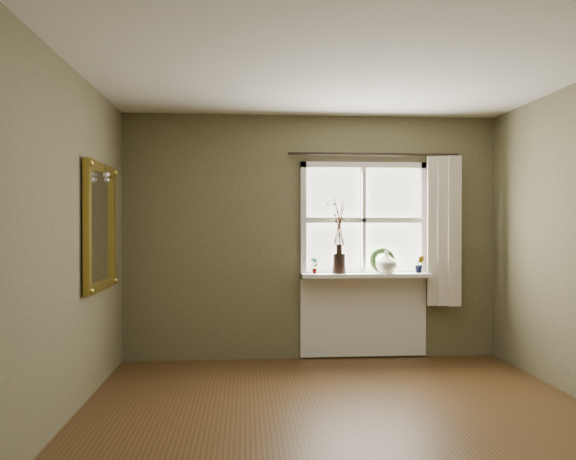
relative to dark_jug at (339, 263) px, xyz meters
The scene contains 16 objects.
floor 2.37m from the dark_jug, 97.16° to the right, with size 4.50×4.50×0.00m, color #442C15.
ceiling 2.65m from the dark_jug, 97.16° to the right, with size 4.50×4.50×0.00m, color silver.
wall_back 0.42m from the dark_jug, 145.96° to the left, with size 4.00×0.10×2.60m, color brown.
wall_left 3.15m from the dark_jug, 137.54° to the right, with size 0.10×4.50×2.60m, color brown.
wall_front 4.44m from the dark_jug, 93.45° to the right, with size 4.00×0.10×2.60m, color brown.
window_frame 0.55m from the dark_jug, 20.97° to the left, with size 1.36×0.06×1.24m.
window_sill 0.31m from the dark_jug, ahead, with size 1.36×0.26×0.04m, color white.
window_apron 0.64m from the dark_jug, 21.20° to the left, with size 1.36×0.04×0.88m, color white.
dark_jug is the anchor object (origin of this frame).
cream_vase 0.51m from the dark_jug, ahead, with size 0.23×0.23×0.24m, color beige.
wreath 0.48m from the dark_jug, ahead, with size 0.27×0.27×0.07m, color #2C4C22.
potted_plant_left 0.26m from the dark_jug, behind, with size 0.09×0.06×0.18m, color #2C4C22.
potted_plant_right 0.86m from the dark_jug, ahead, with size 0.10×0.08×0.18m, color #2C4C22.
curtain 1.17m from the dark_jug, ahead, with size 0.36×0.12×1.59m, color beige.
curtain_rod 1.22m from the dark_jug, ahead, with size 0.03×0.03×1.84m, color black.
gilt_mirror 2.43m from the dark_jug, 158.51° to the right, with size 0.10×0.92×1.09m.
Camera 1 is at (-0.71, -3.71, 1.42)m, focal length 35.00 mm.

